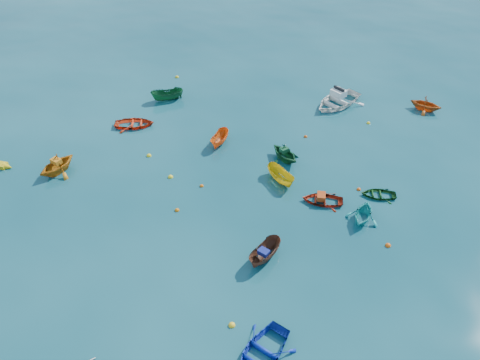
% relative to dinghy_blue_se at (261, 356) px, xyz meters
% --- Properties ---
extents(ground, '(160.00, 160.00, 0.00)m').
position_rel_dinghy_blue_se_xyz_m(ground, '(-7.06, 6.49, 0.00)').
color(ground, '#093846').
rests_on(ground, ground).
extents(sampan_brown_mid, '(1.54, 2.98, 1.10)m').
position_rel_dinghy_blue_se_xyz_m(sampan_brown_mid, '(-2.52, 5.88, 0.00)').
color(sampan_brown_mid, '#562F1F').
rests_on(sampan_brown_mid, ground).
extents(dinghy_blue_se, '(3.15, 4.03, 0.76)m').
position_rel_dinghy_blue_se_xyz_m(dinghy_blue_se, '(0.00, 0.00, 0.00)').
color(dinghy_blue_se, '#0D29A7').
rests_on(dinghy_blue_se, ground).
extents(dinghy_orange_w, '(2.89, 3.26, 1.57)m').
position_rel_dinghy_blue_se_xyz_m(dinghy_orange_w, '(-19.76, 6.64, 0.00)').
color(dinghy_orange_w, '#C67112').
rests_on(dinghy_orange_w, ground).
extents(sampan_yellow_mid, '(2.98, 2.38, 1.10)m').
position_rel_dinghy_blue_se_xyz_m(sampan_yellow_mid, '(-4.61, 13.16, 0.00)').
color(sampan_yellow_mid, gold).
rests_on(sampan_yellow_mid, ground).
extents(dinghy_green_e, '(2.85, 2.45, 0.50)m').
position_rel_dinghy_blue_se_xyz_m(dinghy_green_e, '(2.11, 14.77, 0.00)').
color(dinghy_green_e, '#0F4114').
rests_on(dinghy_green_e, ground).
extents(dinghy_cyan_se, '(2.26, 2.61, 1.36)m').
position_rel_dinghy_blue_se_xyz_m(dinghy_cyan_se, '(1.76, 11.91, 0.00)').
color(dinghy_cyan_se, teal).
rests_on(dinghy_cyan_se, ground).
extents(dinghy_red_nw, '(4.06, 3.73, 0.69)m').
position_rel_dinghy_blue_se_xyz_m(dinghy_red_nw, '(-18.61, 14.38, 0.00)').
color(dinghy_red_nw, red).
rests_on(dinghy_red_nw, ground).
extents(sampan_orange_n, '(1.29, 2.75, 1.03)m').
position_rel_dinghy_blue_se_xyz_m(sampan_orange_n, '(-10.88, 15.39, 0.00)').
color(sampan_orange_n, orange).
rests_on(sampan_orange_n, ground).
extents(dinghy_green_n, '(3.49, 3.34, 1.43)m').
position_rel_dinghy_blue_se_xyz_m(dinghy_green_n, '(-5.40, 15.72, 0.00)').
color(dinghy_green_n, '#124E27').
rests_on(dinghy_green_n, ground).
extents(dinghy_red_ne, '(3.28, 2.78, 0.58)m').
position_rel_dinghy_blue_se_xyz_m(dinghy_red_ne, '(-1.17, 12.38, 0.00)').
color(dinghy_red_ne, '#9F210D').
rests_on(dinghy_red_ne, ground).
extents(dinghy_orange_far, '(2.82, 2.47, 1.41)m').
position_rel_dinghy_blue_se_xyz_m(dinghy_orange_far, '(2.84, 28.38, 0.00)').
color(dinghy_orange_far, '#BF4F11').
rests_on(dinghy_orange_far, ground).
extents(sampan_green_far, '(2.96, 2.88, 1.16)m').
position_rel_dinghy_blue_se_xyz_m(sampan_green_far, '(-18.64, 19.42, 0.00)').
color(sampan_green_far, '#13542C').
rests_on(sampan_green_far, ground).
extents(motorboat_white, '(5.23, 6.03, 1.65)m').
position_rel_dinghy_blue_se_xyz_m(motorboat_white, '(-4.43, 25.71, 0.00)').
color(motorboat_white, white).
rests_on(motorboat_white, ground).
extents(tarp_blue_a, '(0.70, 0.58, 0.30)m').
position_rel_dinghy_blue_se_xyz_m(tarp_blue_a, '(-2.54, 5.74, 0.70)').
color(tarp_blue_a, navy).
rests_on(tarp_blue_a, sampan_brown_mid).
extents(tarp_orange_a, '(0.78, 0.62, 0.35)m').
position_rel_dinghy_blue_se_xyz_m(tarp_orange_a, '(-19.76, 6.69, 0.96)').
color(tarp_orange_a, orange).
rests_on(tarp_orange_a, dinghy_orange_w).
extents(tarp_green_b, '(0.70, 0.77, 0.30)m').
position_rel_dinghy_blue_se_xyz_m(tarp_green_b, '(-5.49, 15.77, 0.86)').
color(tarp_green_b, '#134E2B').
rests_on(tarp_green_b, dinghy_green_n).
extents(tarp_orange_b, '(0.78, 0.90, 0.36)m').
position_rel_dinghy_blue_se_xyz_m(tarp_orange_b, '(-1.27, 12.35, 0.47)').
color(tarp_orange_b, '#BA3E13').
rests_on(tarp_orange_b, dinghy_red_ne).
extents(buoy_or_a, '(0.32, 0.32, 0.32)m').
position_rel_dinghy_blue_se_xyz_m(buoy_or_a, '(-9.57, 7.07, 0.00)').
color(buoy_or_a, orange).
rests_on(buoy_or_a, ground).
extents(buoy_ye_a, '(0.37, 0.37, 0.37)m').
position_rel_dinghy_blue_se_xyz_m(buoy_ye_a, '(-2.11, 0.88, 0.00)').
color(buoy_ye_a, yellow).
rests_on(buoy_ye_a, ground).
extents(buoy_or_b, '(0.36, 0.36, 0.36)m').
position_rel_dinghy_blue_se_xyz_m(buoy_or_b, '(3.85, 10.31, 0.00)').
color(buoy_or_b, '#E8550C').
rests_on(buoy_or_b, ground).
extents(buoy_ye_b, '(0.38, 0.38, 0.38)m').
position_rel_dinghy_blue_se_xyz_m(buoy_ye_b, '(-14.97, 11.35, 0.00)').
color(buoy_ye_b, yellow).
rests_on(buoy_ye_b, ground).
extents(buoy_or_c, '(0.30, 0.30, 0.30)m').
position_rel_dinghy_blue_se_xyz_m(buoy_or_c, '(-9.41, 10.04, 0.00)').
color(buoy_or_c, '#DC5F0B').
rests_on(buoy_or_c, ground).
extents(buoy_ye_c, '(0.38, 0.38, 0.38)m').
position_rel_dinghy_blue_se_xyz_m(buoy_ye_c, '(-11.98, 9.89, 0.00)').
color(buoy_ye_c, yellow).
rests_on(buoy_ye_c, ground).
extents(buoy_or_d, '(0.30, 0.30, 0.30)m').
position_rel_dinghy_blue_se_xyz_m(buoy_or_d, '(0.72, 14.80, 0.00)').
color(buoy_or_d, '#F5560D').
rests_on(buoy_or_d, ground).
extents(buoy_ye_d, '(0.38, 0.38, 0.38)m').
position_rel_dinghy_blue_se_xyz_m(buoy_ye_d, '(-20.41, 23.67, 0.00)').
color(buoy_ye_d, yellow).
rests_on(buoy_ye_d, ground).
extents(buoy_or_e, '(0.31, 0.31, 0.31)m').
position_rel_dinghy_blue_se_xyz_m(buoy_or_e, '(-5.06, 19.43, 0.00)').
color(buoy_or_e, '#D64B0B').
rests_on(buoy_or_e, ground).
extents(buoy_ye_e, '(0.32, 0.32, 0.32)m').
position_rel_dinghy_blue_se_xyz_m(buoy_ye_e, '(-1.02, 23.87, 0.00)').
color(buoy_ye_e, yellow).
rests_on(buoy_ye_e, ground).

